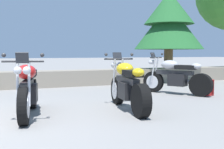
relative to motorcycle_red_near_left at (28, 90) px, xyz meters
The scene contains 5 objects.
motorcycle_red_near_left is the anchor object (origin of this frame).
motorcycle_yellow_centre 1.96m from the motorcycle_red_near_left, ahead, with size 0.67×2.06×1.18m.
motorcycle_silver_far_right 4.37m from the motorcycle_red_near_left, 17.79° to the left, with size 1.21×1.86×1.18m.
rider_backpack 4.88m from the motorcycle_red_near_left, ahead, with size 0.32×0.29×0.47m.
pine_tree_mid_right 7.77m from the motorcycle_red_near_left, 36.78° to the left, with size 2.80×2.80×3.10m.
Camera 1 is at (0.33, -5.07, 1.17)m, focal length 45.72 mm.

